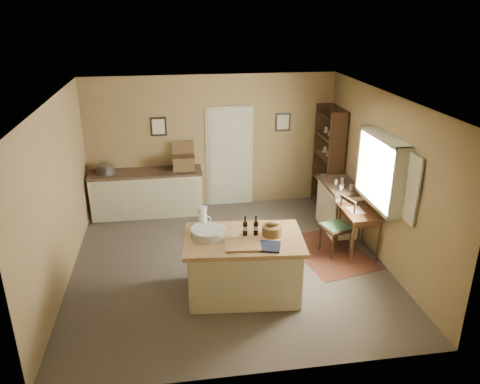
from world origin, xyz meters
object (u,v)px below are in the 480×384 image
at_px(sideboard, 148,191).
at_px(shelving_unit, 331,159).
at_px(desk_chair, 336,228).
at_px(writing_desk, 358,216).
at_px(work_island, 243,264).
at_px(right_cabinet, 339,206).

height_order(sideboard, shelving_unit, shelving_unit).
distance_m(sideboard, desk_chair, 3.81).
distance_m(desk_chair, shelving_unit, 2.07).
relative_size(writing_desk, desk_chair, 0.90).
xyz_separation_m(sideboard, writing_desk, (3.54, -2.11, 0.18)).
height_order(work_island, right_cabinet, work_island).
bearing_deg(desk_chair, shelving_unit, 58.97).
bearing_deg(work_island, shelving_unit, 56.98).
height_order(writing_desk, shelving_unit, shelving_unit).
bearing_deg(work_island, right_cabinet, 46.15).
bearing_deg(sideboard, shelving_unit, -3.10).
relative_size(work_island, desk_chair, 1.85).
xyz_separation_m(work_island, right_cabinet, (2.10, 1.82, -0.02)).
distance_m(writing_desk, shelving_unit, 1.96).
relative_size(writing_desk, shelving_unit, 0.41).
bearing_deg(right_cabinet, shelving_unit, 81.55).
bearing_deg(writing_desk, shelving_unit, 85.38).
height_order(sideboard, desk_chair, sideboard).
height_order(work_island, sideboard, work_island).
bearing_deg(shelving_unit, right_cabinet, -98.45).
bearing_deg(shelving_unit, sideboard, 176.90).
bearing_deg(sideboard, writing_desk, -30.84).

